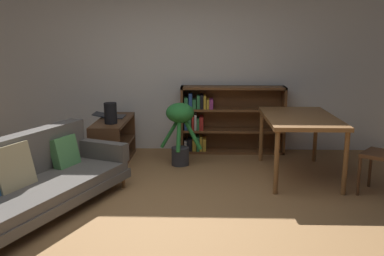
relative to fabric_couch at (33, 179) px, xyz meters
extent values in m
plane|color=#9E7042|center=(1.36, -0.12, -0.35)|extent=(8.16, 8.16, 0.00)
cube|color=silver|center=(1.36, 2.58, 1.00)|extent=(6.80, 0.10, 2.70)
cylinder|color=brown|center=(0.78, 0.72, -0.29)|extent=(0.04, 0.04, 0.13)
cylinder|color=brown|center=(0.14, 0.98, -0.29)|extent=(0.04, 0.04, 0.13)
cube|color=#56514C|center=(0.10, -0.03, -0.18)|extent=(1.53, 2.22, 0.10)
cube|color=#56514C|center=(0.10, -0.03, -0.08)|extent=(1.47, 2.13, 0.10)
cube|color=#56514C|center=(-0.19, 0.09, 0.20)|extent=(0.92, 1.91, 0.45)
cube|color=#56514C|center=(0.46, 0.86, 0.08)|extent=(0.77, 0.42, 0.21)
cube|color=tan|center=(-0.13, -0.16, 0.17)|extent=(0.37, 0.49, 0.45)
cube|color=#4C894C|center=(0.15, 0.56, 0.13)|extent=(0.29, 0.39, 0.36)
cube|color=#56351E|center=(0.45, 2.32, -0.04)|extent=(0.42, 0.04, 0.63)
cube|color=#56351E|center=(0.45, 1.16, -0.04)|extent=(0.42, 0.04, 0.63)
cube|color=#56351E|center=(0.45, 1.74, -0.09)|extent=(0.42, 1.16, 0.04)
cube|color=#56351E|center=(0.45, 1.74, 0.25)|extent=(0.42, 1.20, 0.04)
cube|color=#56351E|center=(0.45, 1.74, -0.33)|extent=(0.42, 1.16, 0.04)
cube|color=#333338|center=(0.47, 1.91, 0.28)|extent=(0.23, 0.29, 0.02)
cube|color=black|center=(0.25, 1.91, 0.31)|extent=(0.22, 0.27, 0.05)
cylinder|color=black|center=(0.49, 1.46, 0.41)|extent=(0.17, 0.17, 0.28)
cylinder|color=slate|center=(0.49, 1.46, 0.47)|extent=(0.09, 0.09, 0.01)
cylinder|color=#333338|center=(1.40, 1.66, -0.23)|extent=(0.24, 0.24, 0.25)
cylinder|color=#287A33|center=(1.54, 1.62, 0.15)|extent=(0.33, 0.13, 0.55)
cylinder|color=#287A33|center=(1.39, 1.78, 0.14)|extent=(0.07, 0.27, 0.52)
cylinder|color=#287A33|center=(1.27, 1.67, 0.12)|extent=(0.30, 0.07, 0.47)
cylinder|color=#287A33|center=(1.39, 1.54, 0.17)|extent=(0.07, 0.30, 0.58)
ellipsoid|color=#287A33|center=(1.40, 1.66, 0.39)|extent=(0.39, 0.39, 0.27)
cylinder|color=brown|center=(2.56, 1.90, 0.01)|extent=(0.06, 0.06, 0.74)
cylinder|color=brown|center=(2.56, 0.58, 0.01)|extent=(0.06, 0.06, 0.74)
cylinder|color=brown|center=(3.33, 1.90, 0.01)|extent=(0.06, 0.06, 0.74)
cylinder|color=brown|center=(3.33, 0.58, 0.01)|extent=(0.06, 0.06, 0.74)
cube|color=brown|center=(2.94, 1.24, 0.41)|extent=(0.87, 1.43, 0.05)
cylinder|color=#56351E|center=(3.48, 0.56, -0.13)|extent=(0.04, 0.04, 0.45)
cylinder|color=#56351E|center=(3.72, 0.86, -0.13)|extent=(0.04, 0.04, 0.45)
cube|color=#56351E|center=(3.75, 0.59, 0.12)|extent=(0.58, 0.58, 0.04)
cube|color=brown|center=(1.39, 2.36, 0.16)|extent=(0.04, 0.32, 1.03)
cube|color=brown|center=(2.94, 2.36, 0.16)|extent=(0.04, 0.32, 1.03)
cube|color=brown|center=(2.17, 2.36, 0.65)|extent=(1.58, 0.32, 0.04)
cube|color=brown|center=(2.17, 2.36, -0.34)|extent=(1.58, 0.32, 0.04)
cube|color=brown|center=(2.17, 2.50, 0.16)|extent=(1.55, 0.04, 1.03)
cube|color=brown|center=(2.17, 2.36, -0.01)|extent=(1.55, 0.31, 0.04)
cube|color=brown|center=(2.17, 2.36, 0.32)|extent=(1.55, 0.31, 0.04)
cube|color=silver|center=(1.45, 2.34, -0.24)|extent=(0.03, 0.22, 0.16)
cube|color=black|center=(1.51, 2.34, -0.23)|extent=(0.07, 0.23, 0.18)
cube|color=gold|center=(1.58, 2.33, -0.23)|extent=(0.06, 0.19, 0.17)
cube|color=#337F47|center=(1.64, 2.34, -0.21)|extent=(0.04, 0.24, 0.22)
cube|color=gold|center=(1.69, 2.34, -0.21)|extent=(0.04, 0.23, 0.22)
cube|color=gold|center=(1.74, 2.33, -0.22)|extent=(0.05, 0.21, 0.19)
cube|color=#2D5199|center=(1.46, 2.33, 0.13)|extent=(0.05, 0.21, 0.24)
cube|color=#337F47|center=(1.51, 2.35, 0.10)|extent=(0.05, 0.27, 0.17)
cube|color=red|center=(1.56, 2.33, 0.12)|extent=(0.03, 0.21, 0.21)
cube|color=silver|center=(1.60, 2.34, 0.13)|extent=(0.03, 0.22, 0.24)
cube|color=#337F47|center=(1.64, 2.33, 0.10)|extent=(0.04, 0.20, 0.17)
cube|color=red|center=(1.69, 2.34, 0.11)|extent=(0.06, 0.26, 0.20)
cube|color=#337F47|center=(1.46, 2.35, 0.42)|extent=(0.06, 0.27, 0.17)
cube|color=#2D5199|center=(1.52, 2.33, 0.46)|extent=(0.05, 0.20, 0.23)
cube|color=#337F47|center=(1.58, 2.33, 0.41)|extent=(0.05, 0.22, 0.14)
cube|color=#337F47|center=(1.64, 2.33, 0.44)|extent=(0.05, 0.21, 0.20)
cube|color=black|center=(1.70, 2.35, 0.44)|extent=(0.04, 0.27, 0.21)
cube|color=gold|center=(1.74, 2.35, 0.44)|extent=(0.04, 0.26, 0.20)
cube|color=gold|center=(1.79, 2.34, 0.41)|extent=(0.04, 0.24, 0.14)
cube|color=#993884|center=(1.84, 2.35, 0.41)|extent=(0.05, 0.27, 0.14)
camera|label=1|loc=(1.74, -4.02, 1.41)|focal=39.48mm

